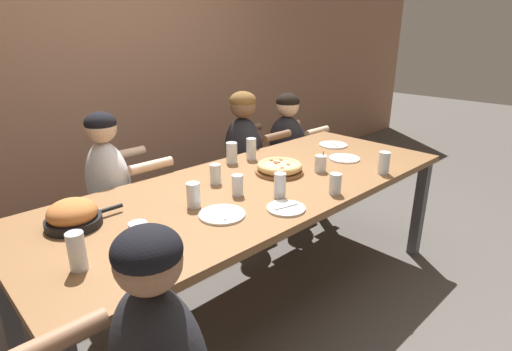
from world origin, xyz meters
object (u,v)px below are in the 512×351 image
Objects in this scene: drinking_glass_j at (238,186)px; diner_far_midright at (244,170)px; skillet_bowl at (73,215)px; drinking_glass_b at (251,150)px; drinking_glass_g at (280,187)px; diner_far_right at (287,160)px; drinking_glass_e at (335,185)px; empty_plate_d at (344,158)px; drinking_glass_h at (384,164)px; drinking_glass_a at (215,174)px; drinking_glass_i at (140,240)px; pizza_board_main at (279,168)px; empty_plate_a at (333,145)px; drinking_glass_c at (232,154)px; empty_plate_c at (222,214)px; empty_plate_b at (286,208)px; cocktail_glass_blue at (320,164)px; drinking_glass_d at (77,253)px; drinking_glass_f at (193,195)px.

diner_far_midright is (0.75, 0.78, -0.28)m from drinking_glass_j.
drinking_glass_b is (1.26, 0.17, 0.01)m from skillet_bowl.
drinking_glass_g is 0.12× the size of diner_far_right.
drinking_glass_b is 1.08× the size of drinking_glass_g.
drinking_glass_b reaches higher than drinking_glass_e.
empty_plate_d is 0.18× the size of diner_far_midright.
drinking_glass_h is 0.12× the size of diner_far_midright.
drinking_glass_a is 0.80m from drinking_glass_i.
drinking_glass_a is 0.10× the size of diner_far_midright.
empty_plate_d is at bearing -12.53° from pizza_board_main.
drinking_glass_c reaches higher than empty_plate_a.
empty_plate_a and empty_plate_c have the same top height.
diner_far_right reaches higher than drinking_glass_j.
drinking_glass_g is (-1.04, -0.40, 0.06)m from empty_plate_a.
empty_plate_a is 1.52× the size of drinking_glass_c.
drinking_glass_h reaches higher than drinking_glass_a.
drinking_glass_h is 1.18m from diner_far_midright.
empty_plate_b is 1.31m from diner_far_midright.
empty_plate_d is 0.95m from drinking_glass_j.
diner_far_midright is at bearing 43.40° from empty_plate_c.
drinking_glass_h is (0.48, -0.01, 0.01)m from drinking_glass_e.
cocktail_glass_blue is 1.52m from drinking_glass_d.
empty_plate_d is at bearing 78.14° from drinking_glass_h.
drinking_glass_b is (0.44, 0.72, 0.06)m from empty_plate_b.
empty_plate_b is 1.51× the size of drinking_glass_f.
cocktail_glass_blue reaches higher than drinking_glass_e.
empty_plate_d is 1.62m from drinking_glass_i.
skillet_bowl is 1.13m from drinking_glass_c.
diner_far_midright reaches higher than empty_plate_a.
empty_plate_a is 1.84× the size of drinking_glass_a.
empty_plate_d is at bearing -44.20° from drinking_glass_b.
drinking_glass_d is 1.12× the size of drinking_glass_i.
cocktail_glass_blue is 0.85× the size of drinking_glass_d.
empty_plate_a is 1.56× the size of drinking_glass_g.
cocktail_glass_blue is 0.11× the size of diner_far_midright.
empty_plate_b is (-0.37, -0.39, -0.03)m from pizza_board_main.
skillet_bowl is 2.64× the size of drinking_glass_i.
drinking_glass_h is (0.25, -0.29, 0.02)m from cocktail_glass_blue.
drinking_glass_d is (-0.94, 0.18, 0.06)m from empty_plate_b.
drinking_glass_i reaches higher than pizza_board_main.
drinking_glass_h is (0.74, -0.18, 0.00)m from drinking_glass_g.
drinking_glass_c is (-0.84, 0.22, 0.06)m from empty_plate_a.
drinking_glass_j is (-0.02, -0.22, -0.01)m from drinking_glass_a.
drinking_glass_f is at bearing 28.11° from drinking_glass_i.
drinking_glass_f is at bearing 176.65° from empty_plate_d.
pizza_board_main is 2.23× the size of drinking_glass_i.
drinking_glass_j is at bearing 157.64° from drinking_glass_h.
drinking_glass_i is (-1.55, 0.18, -0.00)m from drinking_glass_h.
cocktail_glass_blue is at bearing -12.38° from skillet_bowl.
skillet_bowl and drinking_glass_f have the same top height.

